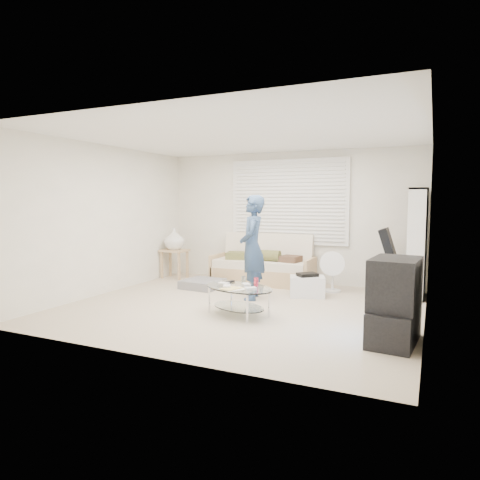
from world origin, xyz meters
The scene contains 13 objects.
ground centered at (0.00, 0.00, 0.00)m, with size 5.00×5.00×0.00m, color #C4B399.
room_shell centered at (0.00, 0.48, 1.63)m, with size 5.02×4.52×2.51m.
window_blinds centered at (0.00, 2.20, 1.55)m, with size 2.32×0.08×1.62m.
futon_sofa centered at (-0.38, 1.87, 0.31)m, with size 1.93×0.78×0.94m.
grey_floor_pillow centered at (-1.20, 0.99, 0.07)m, with size 0.65×0.65×0.15m, color slate.
side_table centered at (-2.22, 1.63, 0.75)m, with size 0.51×0.41×1.02m.
bookshelf centered at (2.32, 1.77, 0.89)m, with size 0.28×0.75×1.77m.
guitar_case centered at (1.98, 1.57, 0.50)m, with size 0.48×0.42×1.10m.
floor_fan centered at (1.00, 1.63, 0.41)m, with size 0.44×0.29×0.71m.
storage_bin centered at (0.70, 1.09, 0.18)m, with size 0.65×0.54×0.39m.
tv_unit centered at (2.20, -0.76, 0.46)m, with size 0.55×0.91×0.94m.
coffee_table centered at (0.16, -0.43, 0.32)m, with size 1.24×1.01×0.52m.
standing_person centered at (-0.05, 0.56, 0.83)m, with size 0.61×0.40×1.66m, color navy.
Camera 1 is at (2.56, -5.67, 1.56)m, focal length 32.00 mm.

